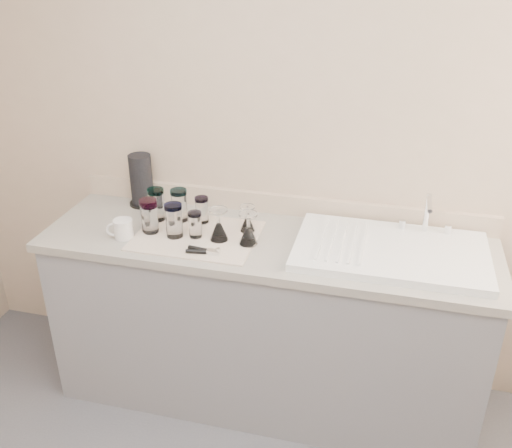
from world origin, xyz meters
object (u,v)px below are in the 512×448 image
(tumbler_cyan, at_px, (179,205))
(goblet_front_left, at_px, (219,229))
(sink_unit, at_px, (391,251))
(goblet_back_right, at_px, (247,222))
(tumbler_blue, at_px, (174,220))
(goblet_front_right, at_px, (248,233))
(white_mug, at_px, (123,229))
(tumbler_extra, at_px, (149,215))
(can_opener, at_px, (204,251))
(tumbler_lavender, at_px, (195,224))
(tumbler_magenta, at_px, (150,217))
(tumbler_teal, at_px, (156,204))
(tumbler_purple, at_px, (202,210))
(paper_towel_roll, at_px, (141,181))

(tumbler_cyan, xyz_separation_m, goblet_front_left, (0.24, -0.14, -0.03))
(sink_unit, height_order, goblet_back_right, sink_unit)
(tumbler_blue, relative_size, goblet_front_right, 1.07)
(goblet_front_left, bearing_deg, white_mug, -169.64)
(tumbler_extra, relative_size, white_mug, 1.20)
(goblet_front_left, distance_m, can_opener, 0.14)
(tumbler_lavender, distance_m, goblet_front_right, 0.25)
(tumbler_cyan, distance_m, tumbler_magenta, 0.17)
(goblet_front_right, bearing_deg, tumbler_teal, 165.60)
(tumbler_purple, bearing_deg, tumbler_lavender, -82.71)
(tumbler_blue, xyz_separation_m, white_mug, (-0.23, -0.06, -0.04))
(tumbler_teal, xyz_separation_m, tumbler_extra, (0.01, -0.12, -0.00))
(sink_unit, xyz_separation_m, tumbler_blue, (-0.96, -0.08, 0.07))
(tumbler_purple, height_order, goblet_back_right, tumbler_purple)
(sink_unit, relative_size, paper_towel_roll, 3.10)
(tumbler_teal, relative_size, can_opener, 1.05)
(goblet_front_left, xyz_separation_m, white_mug, (-0.43, -0.08, -0.01))
(tumbler_cyan, distance_m, goblet_front_left, 0.28)
(sink_unit, bearing_deg, goblet_front_left, -175.11)
(tumbler_blue, height_order, goblet_back_right, tumbler_blue)
(goblet_front_right, bearing_deg, white_mug, -172.62)
(tumbler_cyan, bearing_deg, tumbler_extra, -124.78)
(tumbler_cyan, height_order, goblet_back_right, tumbler_cyan)
(tumbler_lavender, bearing_deg, tumbler_extra, 179.13)
(tumbler_magenta, xyz_separation_m, goblet_back_right, (0.43, 0.12, -0.03))
(goblet_back_right, distance_m, goblet_front_right, 0.13)
(tumbler_lavender, bearing_deg, tumbler_blue, -168.90)
(tumbler_lavender, height_order, white_mug, tumbler_lavender)
(can_opener, distance_m, white_mug, 0.41)
(tumbler_lavender, xyz_separation_m, goblet_front_right, (0.25, -0.00, -0.01))
(tumbler_lavender, xyz_separation_m, goblet_front_left, (0.11, 0.00, -0.01))
(tumbler_purple, xyz_separation_m, can_opener, (0.10, -0.28, -0.06))
(tumbler_blue, height_order, can_opener, tumbler_blue)
(tumbler_lavender, xyz_separation_m, paper_towel_roll, (-0.38, 0.28, 0.06))
(tumbler_extra, xyz_separation_m, goblet_front_right, (0.47, -0.01, -0.03))
(sink_unit, xyz_separation_m, tumbler_magenta, (-1.08, -0.07, 0.06))
(goblet_back_right, height_order, can_opener, goblet_back_right)
(goblet_back_right, relative_size, goblet_front_right, 0.83)
(goblet_front_right, bearing_deg, tumbler_extra, 179.18)
(tumbler_extra, bearing_deg, can_opener, -23.96)
(goblet_back_right, distance_m, white_mug, 0.57)
(tumbler_extra, bearing_deg, tumbler_teal, 96.56)
(tumbler_teal, bearing_deg, goblet_front_right, -14.40)
(goblet_back_right, bearing_deg, sink_unit, -4.38)
(tumbler_magenta, bearing_deg, paper_towel_roll, 120.44)
(tumbler_cyan, xyz_separation_m, paper_towel_roll, (-0.26, 0.14, 0.04))
(tumbler_teal, xyz_separation_m, goblet_front_right, (0.49, -0.12, -0.03))
(tumbler_lavender, xyz_separation_m, can_opener, (0.08, -0.13, -0.05))
(tumbler_blue, distance_m, white_mug, 0.24)
(tumbler_teal, xyz_separation_m, tumbler_purple, (0.22, 0.03, -0.02))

